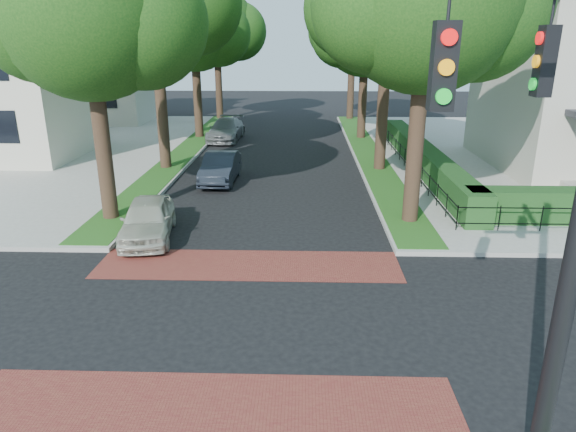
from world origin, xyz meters
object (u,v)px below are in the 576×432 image
at_px(parked_car_middle, 220,168).
at_px(parked_car_rear, 226,130).
at_px(parked_car_front, 148,219).
at_px(traffic_signal, 564,177).

xyz_separation_m(parked_car_middle, parked_car_rear, (-1.30, 10.78, 0.03)).
xyz_separation_m(parked_car_front, parked_car_rear, (0.00, 18.19, 0.03)).
bearing_deg(parked_car_front, parked_car_rear, 81.31).
height_order(traffic_signal, parked_car_rear, traffic_signal).
relative_size(parked_car_front, parked_car_rear, 0.81).
height_order(traffic_signal, parked_car_front, traffic_signal).
relative_size(traffic_signal, parked_car_middle, 1.93).
bearing_deg(traffic_signal, parked_car_front, 131.09).
xyz_separation_m(traffic_signal, parked_car_front, (-8.49, 9.73, -4.03)).
bearing_deg(parked_car_front, traffic_signal, -57.60).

